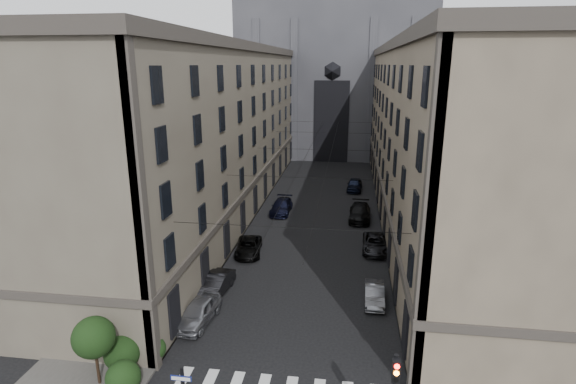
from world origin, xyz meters
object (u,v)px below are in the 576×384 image
at_px(gothic_tower, 335,58).
at_px(car_right_midfar, 360,212).
at_px(car_left_near, 198,312).
at_px(car_right_near, 374,294).
at_px(car_right_midnear, 375,243).
at_px(car_left_midnear, 216,285).
at_px(car_right_far, 355,185).
at_px(car_left_far, 281,206).
at_px(car_left_midfar, 249,247).

xyz_separation_m(gothic_tower, car_right_midfar, (4.75, -41.42, -16.98)).
height_order(car_left_near, car_right_near, car_left_near).
relative_size(car_left_near, car_right_near, 1.17).
height_order(car_left_near, car_right_midnear, car_left_near).
relative_size(car_left_midnear, car_right_far, 0.95).
xyz_separation_m(car_left_midnear, car_right_far, (10.40, 30.42, 0.07)).
bearing_deg(car_left_midnear, car_right_near, 7.92).
distance_m(car_left_far, car_right_midfar, 9.05).
height_order(car_left_near, car_right_midfar, car_right_midfar).
distance_m(car_left_midfar, car_right_midnear, 11.71).
xyz_separation_m(car_left_midfar, car_right_midnear, (11.47, 2.32, 0.04)).
distance_m(gothic_tower, car_left_near, 66.36).
height_order(car_right_midfar, car_right_far, car_right_midfar).
relative_size(car_left_near, car_right_midnear, 0.91).
distance_m(car_left_midnear, car_left_far, 19.66).
relative_size(gothic_tower, car_right_near, 14.76).
relative_size(car_left_midnear, car_right_midfar, 0.79).
bearing_deg(car_right_near, car_left_far, 117.84).
distance_m(car_left_midnear, car_left_midfar, 7.64).
relative_size(gothic_tower, car_left_far, 10.96).
distance_m(car_right_midnear, car_right_midfar, 8.63).
relative_size(car_left_midnear, car_left_far, 0.85).
distance_m(car_left_far, car_right_far, 13.75).
xyz_separation_m(car_left_midfar, car_right_far, (9.61, 22.82, 0.14)).
distance_m(car_left_midnear, car_right_midfar, 21.46).
bearing_deg(car_right_midfar, car_left_near, -113.54).
bearing_deg(car_right_midnear, car_left_near, -129.68).
bearing_deg(car_left_midnear, car_right_midfar, 65.36).
bearing_deg(car_left_far, gothic_tower, 84.72).
height_order(car_left_midnear, car_right_near, car_left_midnear).
bearing_deg(car_left_midnear, car_right_midnear, 45.03).
xyz_separation_m(gothic_tower, car_left_midfar, (-5.41, -52.27, -17.13)).
height_order(car_right_near, car_right_midfar, car_right_midfar).
height_order(car_left_midfar, car_right_midnear, car_right_midnear).
distance_m(car_right_midnear, car_right_far, 20.58).
bearing_deg(car_right_midnear, gothic_tower, 98.67).
height_order(car_left_midfar, car_left_far, car_left_far).
bearing_deg(car_left_midfar, car_right_midnear, 4.10).
xyz_separation_m(car_right_near, car_right_midnear, (0.52, 9.54, 0.06)).
bearing_deg(gothic_tower, car_left_near, -95.55).
height_order(car_left_near, car_right_far, car_right_far).
height_order(gothic_tower, car_right_midfar, gothic_tower).
xyz_separation_m(car_right_midnear, car_right_midfar, (-1.31, 8.53, 0.12)).
bearing_deg(car_left_midfar, gothic_tower, 76.74).
distance_m(car_left_near, car_right_midnear, 18.53).
bearing_deg(car_right_far, car_left_far, -123.85).
height_order(gothic_tower, car_right_near, gothic_tower).
bearing_deg(car_right_near, car_right_far, 93.38).
distance_m(gothic_tower, car_right_near, 62.16).
xyz_separation_m(car_right_midnear, car_right_far, (-1.86, 20.49, 0.10)).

